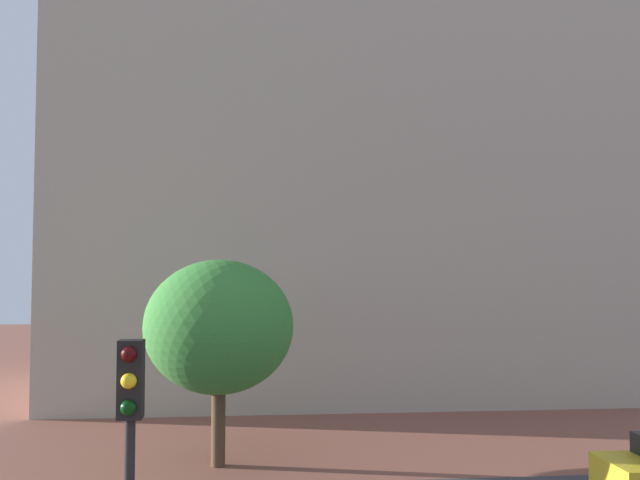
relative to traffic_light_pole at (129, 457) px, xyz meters
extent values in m
cube|color=#B2A893|center=(5.85, 23.07, 6.66)|extent=(25.09, 11.70, 19.55)
cube|color=#B2A893|center=(4.01, 23.07, 13.71)|extent=(4.05, 4.05, 33.65)
cylinder|color=#B2A893|center=(-5.19, 18.72, 7.98)|extent=(2.80, 2.80, 22.19)
cylinder|color=#B2A893|center=(16.90, 18.72, 8.06)|extent=(2.80, 2.80, 22.35)
cylinder|color=black|center=(10.07, 7.63, -2.79)|extent=(0.64, 0.22, 0.64)
cube|color=black|center=(0.00, 0.02, 0.88)|extent=(0.28, 0.24, 0.90)
sphere|color=#390606|center=(0.00, -0.11, 1.18)|extent=(0.18, 0.18, 0.18)
sphere|color=yellow|center=(0.00, -0.11, 0.88)|extent=(0.18, 0.18, 0.18)
sphere|color=#06330C|center=(0.00, -0.11, 0.58)|extent=(0.18, 0.18, 0.18)
cylinder|color=#4C3823|center=(0.40, 10.74, -2.04)|extent=(0.38, 0.38, 2.14)
ellipsoid|color=#387F33|center=(0.40, 10.74, 0.66)|extent=(4.08, 4.08, 3.67)
camera|label=1|loc=(1.45, -7.95, 2.08)|focal=37.74mm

